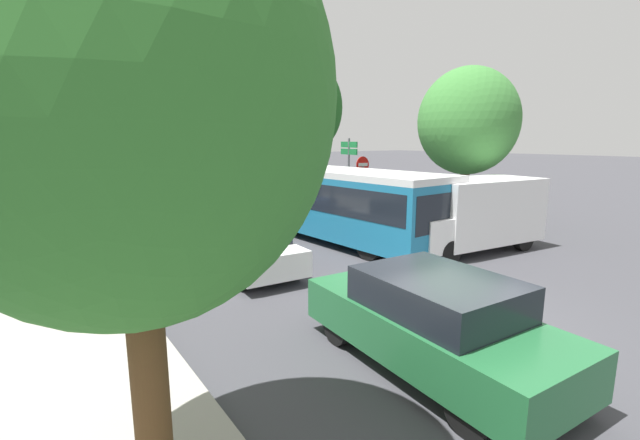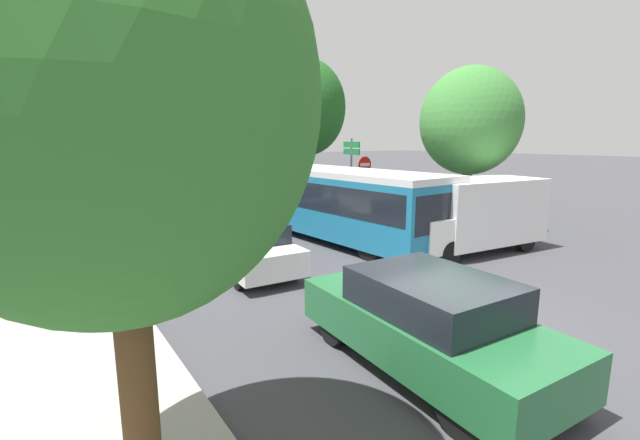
{
  "view_description": "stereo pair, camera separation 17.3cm",
  "coord_description": "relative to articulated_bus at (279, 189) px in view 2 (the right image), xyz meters",
  "views": [
    {
      "loc": [
        -6.91,
        -5.04,
        3.53
      ],
      "look_at": [
        0.2,
        5.1,
        1.2
      ],
      "focal_mm": 24.0,
      "sensor_mm": 36.0,
      "label": 1
    },
    {
      "loc": [
        -6.77,
        -5.14,
        3.53
      ],
      "look_at": [
        0.2,
        5.1,
        1.2
      ],
      "focal_mm": 24.0,
      "sensor_mm": 36.0,
      "label": 2
    }
  ],
  "objects": [
    {
      "name": "ground_plane",
      "position": [
        -2.04,
        -10.93,
        -1.45
      ],
      "size": [
        200.0,
        200.0,
        0.0
      ],
      "primitive_type": "plane",
      "color": "#3D3D42"
    },
    {
      "name": "kerb_strip_left",
      "position": [
        -8.75,
        7.91,
        -1.38
      ],
      "size": [
        3.2,
        47.67,
        0.14
      ],
      "primitive_type": "cube",
      "color": "#9E998E",
      "rests_on": "ground"
    },
    {
      "name": "articulated_bus",
      "position": [
        0.0,
        0.0,
        0.0
      ],
      "size": [
        3.57,
        17.0,
        2.51
      ],
      "rotation": [
        0.0,
        0.0,
        -1.51
      ],
      "color": "teal",
      "rests_on": "ground"
    },
    {
      "name": "city_bus_rear",
      "position": [
        -4.01,
        26.74,
        -0.07
      ],
      "size": [
        2.57,
        11.1,
        2.39
      ],
      "rotation": [
        0.0,
        0.0,
        1.58
      ],
      "color": "silver",
      "rests_on": "ground"
    },
    {
      "name": "queued_car_green",
      "position": [
        -3.96,
        -11.89,
        -0.67
      ],
      "size": [
        2.1,
        4.48,
        1.53
      ],
      "rotation": [
        0.0,
        0.0,
        1.52
      ],
      "color": "#236638",
      "rests_on": "ground"
    },
    {
      "name": "queued_car_white",
      "position": [
        -4.12,
        -5.68,
        -0.74
      ],
      "size": [
        1.91,
        4.08,
        1.39
      ],
      "rotation": [
        0.0,
        0.0,
        1.52
      ],
      "color": "white",
      "rests_on": "ground"
    },
    {
      "name": "queued_car_blue",
      "position": [
        -3.9,
        0.65,
        -0.69
      ],
      "size": [
        2.04,
        4.37,
        1.49
      ],
      "rotation": [
        0.0,
        0.0,
        1.52
      ],
      "color": "#284799",
      "rests_on": "ground"
    },
    {
      "name": "queued_car_tan",
      "position": [
        -4.19,
        7.37,
        -0.67
      ],
      "size": [
        2.12,
        4.53,
        1.54
      ],
      "rotation": [
        0.0,
        0.0,
        1.52
      ],
      "color": "tan",
      "rests_on": "ground"
    },
    {
      "name": "queued_car_silver",
      "position": [
        -4.02,
        13.77,
        -0.7
      ],
      "size": [
        2.02,
        4.33,
        1.47
      ],
      "rotation": [
        0.0,
        0.0,
        1.52
      ],
      "color": "#B7BABF",
      "rests_on": "ground"
    },
    {
      "name": "white_van",
      "position": [
        2.79,
        -7.77,
        -0.21
      ],
      "size": [
        5.17,
        2.45,
        2.31
      ],
      "rotation": [
        0.0,
        0.0,
        3.04
      ],
      "color": "white",
      "rests_on": "ground"
    },
    {
      "name": "traffic_light",
      "position": [
        -2.84,
        -3.28,
        1.05
      ],
      "size": [
        0.35,
        0.38,
        3.4
      ],
      "rotation": [
        0.0,
        0.0,
        -1.43
      ],
      "color": "#56595E",
      "rests_on": "ground"
    },
    {
      "name": "no_entry_sign",
      "position": [
        3.28,
        -1.75,
        0.43
      ],
      "size": [
        0.7,
        0.08,
        2.82
      ],
      "rotation": [
        0.0,
        0.0,
        -1.57
      ],
      "color": "#56595E",
      "rests_on": "ground"
    },
    {
      "name": "direction_sign_post",
      "position": [
        4.26,
        0.42,
        1.11
      ],
      "size": [
        0.21,
        1.4,
        3.6
      ],
      "rotation": [
        0.0,
        0.0,
        3.04
      ],
      "color": "#56595E",
      "rests_on": "ground"
    },
    {
      "name": "tree_left_near",
      "position": [
        -8.17,
        -12.12,
        2.33
      ],
      "size": [
        3.43,
        3.43,
        5.8
      ],
      "color": "#51381E",
      "rests_on": "ground"
    },
    {
      "name": "tree_left_mid",
      "position": [
        -8.27,
        -2.6,
        2.41
      ],
      "size": [
        4.07,
        4.07,
        5.86
      ],
      "color": "#51381E",
      "rests_on": "ground"
    },
    {
      "name": "tree_right_near",
      "position": [
        5.4,
        -5.5,
        2.67
      ],
      "size": [
        3.79,
        3.79,
        6.26
      ],
      "color": "#51381E",
      "rests_on": "ground"
    },
    {
      "name": "tree_right_mid",
      "position": [
        4.74,
        5.08,
        3.74
      ],
      "size": [
        4.45,
        4.45,
        8.04
      ],
      "color": "#51381E",
      "rests_on": "ground"
    },
    {
      "name": "tree_right_far",
      "position": [
        4.51,
        16.62,
        2.9
      ],
      "size": [
        4.19,
        4.19,
        6.6
      ],
      "color": "#51381E",
      "rests_on": "ground"
    }
  ]
}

